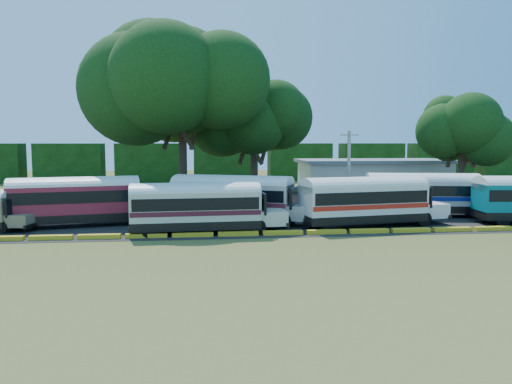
{
  "coord_description": "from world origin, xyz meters",
  "views": [
    {
      "loc": [
        -3.93,
        -31.63,
        6.25
      ],
      "look_at": [
        0.25,
        6.0,
        2.43
      ],
      "focal_mm": 35.0,
      "sensor_mm": 36.0,
      "label": 1
    }
  ],
  "objects": [
    {
      "name": "tree_east",
      "position": [
        24.46,
        20.04,
        7.95
      ],
      "size": [
        8.2,
        8.2,
        11.01
      ],
      "color": "#3E2E1F",
      "rests_on": "ground"
    },
    {
      "name": "terminal_building",
      "position": [
        18.0,
        30.0,
        2.03
      ],
      "size": [
        19.0,
        9.0,
        4.0
      ],
      "color": "silver",
      "rests_on": "ground"
    },
    {
      "name": "bus_cream_east",
      "position": [
        -1.32,
        6.33,
        2.1
      ],
      "size": [
        11.46,
        6.96,
        3.71
      ],
      "rotation": [
        0.0,
        0.0,
        -0.4
      ],
      "color": "black",
      "rests_on": "ground"
    },
    {
      "name": "tree_center",
      "position": [
        1.85,
        22.11,
        8.62
      ],
      "size": [
        10.05,
        10.05,
        12.34
      ],
      "color": "#3E2E1F",
      "rests_on": "ground"
    },
    {
      "name": "tree_west",
      "position": [
        -5.67,
        18.3,
        12.16
      ],
      "size": [
        14.27,
        14.27,
        17.42
      ],
      "color": "#3E2E1F",
      "rests_on": "ground"
    },
    {
      "name": "curb",
      "position": [
        -0.0,
        1.0,
        0.15
      ],
      "size": [
        53.7,
        0.45,
        0.3
      ],
      "color": "yellow",
      "rests_on": "ground"
    },
    {
      "name": "utility_pole",
      "position": [
        9.21,
        11.66,
        3.72
      ],
      "size": [
        1.6,
        0.3,
        7.21
      ],
      "color": "#98968B",
      "rests_on": "ground"
    },
    {
      "name": "treeline_backdrop",
      "position": [
        0.0,
        48.0,
        3.0
      ],
      "size": [
        130.0,
        4.0,
        6.0
      ],
      "color": "black",
      "rests_on": "ground"
    },
    {
      "name": "ground",
      "position": [
        0.0,
        0.0,
        0.0
      ],
      "size": [
        160.0,
        160.0,
        0.0
      ],
      "primitive_type": "plane",
      "color": "#3B4617",
      "rests_on": "ground"
    },
    {
      "name": "bus_cream_west",
      "position": [
        -4.08,
        2.25,
        1.98
      ],
      "size": [
        10.77,
        3.26,
        3.49
      ],
      "rotation": [
        0.0,
        0.0,
        0.06
      ],
      "color": "black",
      "rests_on": "ground"
    },
    {
      "name": "bus_red",
      "position": [
        -12.93,
        6.3,
        2.11
      ],
      "size": [
        11.53,
        5.05,
        3.68
      ],
      "rotation": [
        0.0,
        0.0,
        0.21
      ],
      "color": "black",
      "rests_on": "ground"
    },
    {
      "name": "bus_white_red",
      "position": [
        8.16,
        3.65,
        2.09
      ],
      "size": [
        11.57,
        4.61,
        3.7
      ],
      "rotation": [
        0.0,
        0.0,
        0.17
      ],
      "color": "black",
      "rests_on": "ground"
    },
    {
      "name": "bus_white_blue",
      "position": [
        14.76,
        8.21,
        2.06
      ],
      "size": [
        11.4,
        4.81,
        3.64
      ],
      "rotation": [
        0.0,
        0.0,
        -0.19
      ],
      "color": "black",
      "rests_on": "ground"
    },
    {
      "name": "asphalt_strip",
      "position": [
        1.0,
        12.0,
        0.01
      ],
      "size": [
        64.0,
        24.0,
        0.02
      ],
      "primitive_type": "cube",
      "color": "black",
      "rests_on": "ground"
    }
  ]
}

